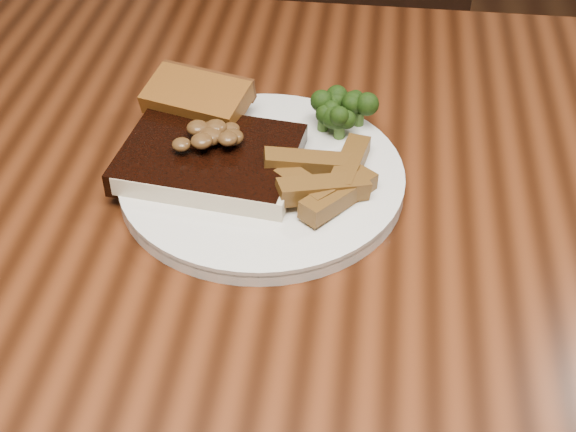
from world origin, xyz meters
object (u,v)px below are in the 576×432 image
Objects in this scene: garlic_bread at (198,114)px; potato_wedges at (340,174)px; chair_far at (324,82)px; plate at (262,180)px; steak at (210,159)px; dining_table at (300,318)px.

potato_wedges is (0.15, -0.08, 0.00)m from garlic_bread.
chair_far is at bearing 96.04° from garlic_bread.
plate is 1.67× the size of steak.
plate is at bearing 120.52° from dining_table.
potato_wedges is at bearing 3.34° from steak.
dining_table is 0.17m from steak.
chair_far is at bearing 88.84° from plate.
chair_far reaches higher than dining_table.
chair_far is 0.66m from steak.
chair_far is 3.47× the size of plate.
plate is (-0.04, 0.08, 0.10)m from dining_table.
potato_wedges reaches higher than plate.
plate is 2.66× the size of garlic_bread.
dining_table is 10.22× the size of steak.
steak is at bearing -54.59° from garlic_bread.
garlic_bread reaches higher than dining_table.
chair_far is at bearing 95.69° from potato_wedges.
garlic_bread is at bearing 84.60° from chair_far.
dining_table is 1.77× the size of chair_far.
potato_wedges is at bearing 99.72° from chair_far.
garlic_bread reaches higher than plate.
plate is at bearing 4.07° from steak.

